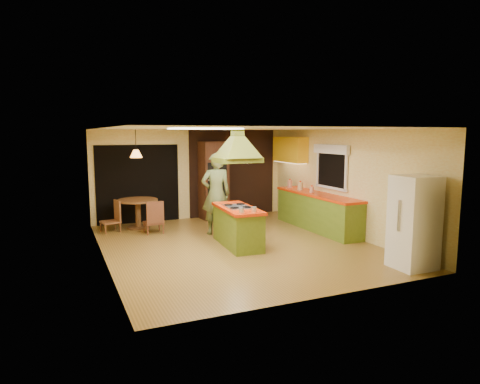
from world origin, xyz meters
name	(u,v)px	position (x,y,z in m)	size (l,w,h in m)	color
ground	(237,245)	(0.00, 0.00, 0.00)	(6.50, 6.50, 0.00)	olive
room_walls	(237,188)	(0.00, 0.00, 1.25)	(5.50, 6.50, 6.50)	#F8EEB2
ceiling_plane	(237,129)	(0.00, 0.00, 2.50)	(6.50, 6.50, 0.00)	silver
brick_panel	(233,173)	(1.25, 3.23, 1.25)	(2.64, 0.03, 2.50)	#381E14
nook_opening	(138,184)	(-1.50, 3.23, 1.05)	(2.20, 0.03, 2.10)	black
right_counter	(317,211)	(2.45, 0.60, 0.46)	(0.62, 3.05, 0.92)	olive
upper_cabinets	(290,150)	(2.57, 2.20, 1.95)	(0.34, 1.40, 0.70)	yellow
window_right	(331,159)	(2.70, 0.40, 1.77)	(0.12, 1.35, 1.06)	black
fluor_panel	(205,129)	(-1.10, -1.20, 2.48)	(1.20, 0.60, 0.03)	white
kitchen_island	(238,226)	(0.00, -0.05, 0.43)	(0.78, 1.72, 0.86)	#5C731C
range_hood	(238,140)	(0.00, -0.05, 2.26)	(0.93, 0.68, 0.78)	#596419
man	(216,194)	(-0.05, 1.14, 0.97)	(0.71, 0.47, 1.95)	#4F5C30
refrigerator	(414,222)	(2.28, -2.71, 0.84)	(0.69, 0.65, 1.67)	white
wall_oven	(214,180)	(0.55, 2.95, 1.09)	(0.75, 0.64, 2.18)	#492617
dining_table	(138,208)	(-1.65, 2.51, 0.53)	(1.00, 1.00, 0.75)	brown
chair_left	(110,216)	(-2.35, 2.41, 0.38)	(0.42, 0.42, 0.77)	brown
chair_near	(153,217)	(-1.40, 1.86, 0.40)	(0.44, 0.44, 0.80)	brown
pendant_lamp	(136,154)	(-1.65, 2.51, 1.90)	(0.30, 0.30, 0.20)	#FF9E3F
canister_large	(290,184)	(2.40, 1.88, 1.02)	(0.13, 0.13, 0.20)	beige
canister_medium	(300,186)	(2.40, 1.34, 1.02)	(0.14, 0.14, 0.20)	beige
canister_small	(312,190)	(2.40, 0.78, 0.99)	(0.11, 0.11, 0.15)	beige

